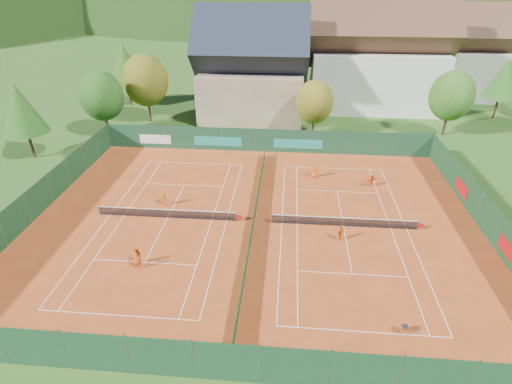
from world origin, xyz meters
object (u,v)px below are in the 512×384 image
object	(u,v)px
hotel_block_b	(450,58)
player_left_far	(164,198)
player_right_near	(341,233)
hotel_block_a	(376,61)
player_right_far_b	(372,181)
ball_hopper	(405,327)
chalet	(252,72)
player_left_near	(137,261)
player_left_mid	(138,257)
player_right_far_a	(315,171)

from	to	relation	value
hotel_block_b	player_left_far	size ratio (longest dim) A/B	11.63
player_right_near	hotel_block_a	bearing A→B (deg)	33.40
hotel_block_a	player_left_far	size ratio (longest dim) A/B	14.54
hotel_block_a	player_right_far_b	xyz separation A→B (m)	(-4.35, -28.16, -6.72)
hotel_block_b	player_right_far_b	world-z (taller)	hotel_block_b
hotel_block_b	ball_hopper	distance (m)	59.44
chalet	hotel_block_a	bearing A→B (deg)	17.53
ball_hopper	player_right_far_b	xyz separation A→B (m)	(1.16, 19.66, 0.10)
player_left_near	player_left_mid	bearing A→B (deg)	94.30
hotel_block_b	ball_hopper	world-z (taller)	hotel_block_b
player_left_mid	player_right_far_b	world-z (taller)	player_left_mid
player_left_mid	player_left_far	world-z (taller)	player_left_mid
player_left_mid	player_left_near	bearing A→B (deg)	-37.04
player_left_far	hotel_block_b	bearing A→B (deg)	-110.34
hotel_block_a	ball_hopper	size ratio (longest dim) A/B	27.00
player_left_near	player_right_near	xyz separation A→B (m)	(15.71, 5.05, 0.05)
hotel_block_b	player_right_far_b	xyz separation A→B (m)	(-18.35, -36.16, -5.96)
hotel_block_a	player_right_near	distance (m)	39.62
hotel_block_b	player_right_far_b	size ratio (longest dim) A/B	13.09
player_right_near	hotel_block_b	bearing A→B (deg)	19.98
player_left_near	player_right_far_b	world-z (taller)	player_left_near
hotel_block_a	player_left_near	world-z (taller)	hotel_block_a
player_left_far	ball_hopper	bearing A→B (deg)	166.68
ball_hopper	player_right_near	world-z (taller)	player_right_near
chalet	player_left_near	xyz separation A→B (m)	(-5.25, -37.16, -5.94)
player_left_far	player_right_far_a	size ratio (longest dim) A/B	0.94
chalet	player_left_far	bearing A→B (deg)	-101.96
chalet	player_right_near	distance (m)	34.28
hotel_block_a	player_right_near	bearing A→B (deg)	-102.62
ball_hopper	player_right_far_a	size ratio (longest dim) A/B	0.51
player_left_near	chalet	bearing A→B (deg)	71.56
chalet	player_left_far	distance (m)	29.00
hotel_block_a	hotel_block_b	xyz separation A→B (m)	(14.00, 8.00, -0.76)
player_right_near	player_right_far_a	size ratio (longest dim) A/B	0.93
ball_hopper	player_right_far_a	xyz separation A→B (m)	(-4.72, 21.27, 0.24)
chalet	player_right_near	xyz separation A→B (m)	(10.47, -32.11, -5.89)
hotel_block_b	player_left_mid	distance (m)	63.85
hotel_block_b	ball_hopper	size ratio (longest dim) A/B	21.60
hotel_block_a	hotel_block_b	distance (m)	16.14
chalet	player_left_mid	size ratio (longest dim) A/B	10.88
player_left_mid	player_right_far_b	size ratio (longest dim) A/B	1.13
player_right_far_a	chalet	bearing A→B (deg)	-55.88
hotel_block_a	player_left_near	distance (m)	49.96
player_left_mid	player_right_near	size ratio (longest dim) A/B	1.01
player_right_far_b	player_right_far_a	bearing A→B (deg)	-39.69
ball_hopper	player_right_near	size ratio (longest dim) A/B	0.54
player_right_far_a	hotel_block_b	bearing A→B (deg)	-114.04
player_left_far	player_right_near	size ratio (longest dim) A/B	1.01
ball_hopper	player_left_mid	world-z (taller)	player_left_mid
player_right_near	player_right_far_a	xyz separation A→B (m)	(-1.69, 11.56, 0.05)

